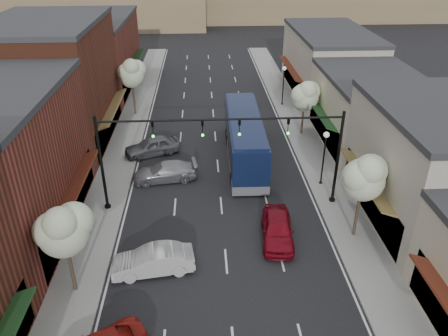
{
  "coord_description": "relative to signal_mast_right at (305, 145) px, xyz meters",
  "views": [
    {
      "loc": [
        -1.2,
        -18.08,
        17.23
      ],
      "look_at": [
        0.28,
        9.55,
        2.2
      ],
      "focal_mm": 35.0,
      "sensor_mm": 36.0,
      "label": 1
    }
  ],
  "objects": [
    {
      "name": "ground",
      "position": [
        -5.62,
        -8.0,
        -4.62
      ],
      "size": [
        160.0,
        160.0,
        0.0
      ],
      "primitive_type": "plane",
      "color": "black",
      "rests_on": "ground"
    },
    {
      "name": "sidewalk_left",
      "position": [
        -14.02,
        10.5,
        -4.55
      ],
      "size": [
        2.8,
        73.0,
        0.15
      ],
      "primitive_type": "cube",
      "color": "gray",
      "rests_on": "ground"
    },
    {
      "name": "sidewalk_right",
      "position": [
        2.78,
        10.5,
        -4.55
      ],
      "size": [
        2.8,
        73.0,
        0.15
      ],
      "primitive_type": "cube",
      "color": "gray",
      "rests_on": "ground"
    },
    {
      "name": "curb_left",
      "position": [
        -12.62,
        10.5,
        -4.55
      ],
      "size": [
        0.25,
        73.0,
        0.17
      ],
      "primitive_type": "cube",
      "color": "gray",
      "rests_on": "ground"
    },
    {
      "name": "curb_right",
      "position": [
        1.38,
        10.5,
        -4.55
      ],
      "size": [
        0.25,
        73.0,
        0.17
      ],
      "primitive_type": "cube",
      "color": "gray",
      "rests_on": "ground"
    },
    {
      "name": "bldg_left_midfar",
      "position": [
        -19.86,
        12.0,
        0.78
      ],
      "size": [
        10.14,
        14.1,
        10.9
      ],
      "color": "#5F2B1B",
      "rests_on": "ground"
    },
    {
      "name": "bldg_left_far",
      "position": [
        -19.84,
        28.0,
        -0.46
      ],
      "size": [
        10.14,
        18.1,
        8.4
      ],
      "color": "maroon",
      "rests_on": "ground"
    },
    {
      "name": "bldg_right_midnear",
      "position": [
        8.1,
        -2.0,
        -0.72
      ],
      "size": [
        9.14,
        12.1,
        7.9
      ],
      "color": "#ADA594",
      "rests_on": "ground"
    },
    {
      "name": "bldg_right_midfar",
      "position": [
        8.08,
        10.0,
        -1.46
      ],
      "size": [
        9.14,
        12.1,
        6.4
      ],
      "color": "#BEB697",
      "rests_on": "ground"
    },
    {
      "name": "bldg_right_far",
      "position": [
        8.09,
        24.0,
        -0.96
      ],
      "size": [
        9.14,
        16.1,
        7.4
      ],
      "color": "#ADA594",
      "rests_on": "ground"
    },
    {
      "name": "hill_near",
      "position": [
        -30.62,
        70.0,
        -0.62
      ],
      "size": [
        50.0,
        20.0,
        8.0
      ],
      "primitive_type": "cube",
      "color": "#7A6647",
      "rests_on": "ground"
    },
    {
      "name": "signal_mast_right",
      "position": [
        0.0,
        0.0,
        0.0
      ],
      "size": [
        8.22,
        0.46,
        7.0
      ],
      "color": "black",
      "rests_on": "ground"
    },
    {
      "name": "signal_mast_left",
      "position": [
        -11.24,
        0.0,
        0.0
      ],
      "size": [
        8.22,
        0.46,
        7.0
      ],
      "color": "black",
      "rests_on": "ground"
    },
    {
      "name": "tree_right_near",
      "position": [
        2.73,
        -4.05,
        -0.17
      ],
      "size": [
        2.85,
        2.65,
        5.95
      ],
      "color": "#47382B",
      "rests_on": "ground"
    },
    {
      "name": "tree_right_far",
      "position": [
        2.73,
        11.95,
        -0.63
      ],
      "size": [
        2.85,
        2.65,
        5.43
      ],
      "color": "#47382B",
      "rests_on": "ground"
    },
    {
      "name": "tree_left_near",
      "position": [
        -13.87,
        -8.05,
        -0.4
      ],
      "size": [
        2.85,
        2.65,
        5.69
      ],
      "color": "#47382B",
      "rests_on": "ground"
    },
    {
      "name": "tree_left_far",
      "position": [
        -13.87,
        17.95,
        -0.02
      ],
      "size": [
        2.85,
        2.65,
        6.13
      ],
      "color": "#47382B",
      "rests_on": "ground"
    },
    {
      "name": "lamp_post_near",
      "position": [
        2.18,
        2.5,
        -1.62
      ],
      "size": [
        0.44,
        0.44,
        4.44
      ],
      "color": "black",
      "rests_on": "ground"
    },
    {
      "name": "lamp_post_far",
      "position": [
        2.18,
        20.0,
        -1.62
      ],
      "size": [
        0.44,
        0.44,
        4.44
      ],
      "color": "black",
      "rests_on": "ground"
    },
    {
      "name": "coach_bus",
      "position": [
        -3.32,
        7.17,
        -2.62
      ],
      "size": [
        2.96,
        12.69,
        3.86
      ],
      "rotation": [
        0.0,
        0.0,
        -0.01
      ],
      "color": "#0E1838",
      "rests_on": "ground"
    },
    {
      "name": "red_hatchback",
      "position": [
        -2.28,
        -4.06,
        -3.81
      ],
      "size": [
        2.4,
        4.95,
        1.63
      ],
      "primitive_type": "imported",
      "rotation": [
        0.0,
        0.0,
        -0.1
      ],
      "color": "maroon",
      "rests_on": "ground"
    },
    {
      "name": "parked_car_b",
      "position": [
        -9.82,
        -6.64,
        -3.85
      ],
      "size": [
        4.85,
        2.27,
        1.54
      ],
      "primitive_type": "imported",
      "rotation": [
        0.0,
        0.0,
        -1.43
      ],
      "color": "silver",
      "rests_on": "ground"
    },
    {
      "name": "parked_car_c",
      "position": [
        -9.82,
        3.91,
        -3.9
      ],
      "size": [
        5.2,
        2.66,
        1.45
      ],
      "primitive_type": "imported",
      "rotation": [
        0.0,
        0.0,
        -1.44
      ],
      "color": "#959499",
      "rests_on": "ground"
    },
    {
      "name": "parked_car_d",
      "position": [
        -11.24,
        8.41,
        -3.81
      ],
      "size": [
        5.13,
        3.54,
        1.62
      ],
      "primitive_type": "imported",
      "rotation": [
        0.0,
        0.0,
        -1.19
      ],
      "color": "#575A5E",
      "rests_on": "ground"
    }
  ]
}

